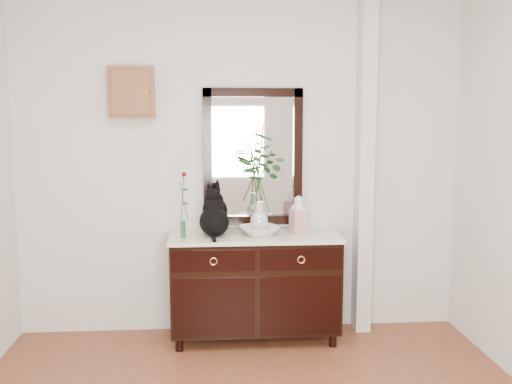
{
  "coord_description": "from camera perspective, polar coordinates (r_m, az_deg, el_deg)",
  "views": [
    {
      "loc": [
        -0.22,
        -2.62,
        1.77
      ],
      "look_at": [
        0.1,
        1.63,
        1.2
      ],
      "focal_mm": 40.0,
      "sensor_mm": 36.0,
      "label": 1
    }
  ],
  "objects": [
    {
      "name": "key_cabinet",
      "position": [
        4.61,
        -12.33,
        9.68
      ],
      "size": [
        0.35,
        0.1,
        0.4
      ],
      "primitive_type": "cube",
      "color": "brown",
      "rests_on": "wall_back"
    },
    {
      "name": "cat",
      "position": [
        4.4,
        -4.21,
        -2.0
      ],
      "size": [
        0.29,
        0.34,
        0.37
      ],
      "primitive_type": null,
      "rotation": [
        0.0,
        0.0,
        0.09
      ],
      "color": "black",
      "rests_on": "sideboard"
    },
    {
      "name": "wall_mirror",
      "position": [
        4.61,
        -0.31,
        3.51
      ],
      "size": [
        0.8,
        0.06,
        1.1
      ],
      "color": "black",
      "rests_on": "wall_back"
    },
    {
      "name": "wall_back",
      "position": [
        4.62,
        -1.56,
        2.4
      ],
      "size": [
        3.6,
        0.04,
        2.7
      ],
      "primitive_type": "cube",
      "color": "silver",
      "rests_on": "ground"
    },
    {
      "name": "pilaster",
      "position": [
        4.7,
        10.77,
        2.36
      ],
      "size": [
        0.12,
        0.2,
        2.7
      ],
      "primitive_type": "cube",
      "color": "silver",
      "rests_on": "ground"
    },
    {
      "name": "ginger_jar",
      "position": [
        4.48,
        4.28,
        -2.24
      ],
      "size": [
        0.14,
        0.14,
        0.31
      ],
      "primitive_type": null,
      "rotation": [
        0.0,
        0.0,
        0.28
      ],
      "color": "white",
      "rests_on": "sideboard"
    },
    {
      "name": "vase_branches",
      "position": [
        4.38,
        0.31,
        1.37
      ],
      "size": [
        0.49,
        0.49,
        0.85
      ],
      "primitive_type": null,
      "rotation": [
        0.0,
        0.0,
        -0.25
      ],
      "color": "silver",
      "rests_on": "lotus_bowl"
    },
    {
      "name": "bud_vase_rose",
      "position": [
        4.33,
        -7.35,
        -1.26
      ],
      "size": [
        0.07,
        0.07,
        0.51
      ],
      "primitive_type": null,
      "rotation": [
        0.0,
        0.0,
        0.1
      ],
      "color": "#285C30",
      "rests_on": "sideboard"
    },
    {
      "name": "sideboard",
      "position": [
        4.55,
        -0.09,
        -8.93
      ],
      "size": [
        1.33,
        0.52,
        0.82
      ],
      "color": "black",
      "rests_on": "ground"
    },
    {
      "name": "lotus_bowl",
      "position": [
        4.44,
        0.31,
        -3.87
      ],
      "size": [
        0.38,
        0.38,
        0.07
      ],
      "primitive_type": "imported",
      "rotation": [
        0.0,
        0.0,
        0.37
      ],
      "color": "white",
      "rests_on": "sideboard"
    }
  ]
}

